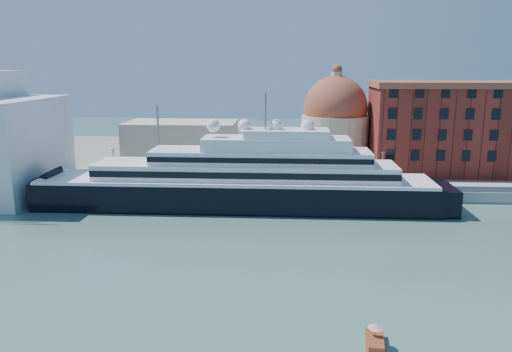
{
  "coord_description": "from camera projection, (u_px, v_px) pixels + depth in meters",
  "views": [
    {
      "loc": [
        9.04,
        -77.45,
        29.4
      ],
      "look_at": [
        3.1,
        18.0,
        7.94
      ],
      "focal_mm": 35.0,
      "sensor_mm": 36.0,
      "label": 1
    }
  ],
  "objects": [
    {
      "name": "ground",
      "position": [
        231.0,
        246.0,
        82.41
      ],
      "size": [
        400.0,
        400.0,
        0.0
      ],
      "primitive_type": "plane",
      "color": "#365E55",
      "rests_on": "ground"
    },
    {
      "name": "superyacht",
      "position": [
        223.0,
        185.0,
        104.0
      ],
      "size": [
        93.58,
        12.97,
        27.97
      ],
      "color": "black",
      "rests_on": "ground"
    },
    {
      "name": "lamp_posts",
      "position": [
        190.0,
        153.0,
        112.45
      ],
      "size": [
        120.8,
        2.4,
        18.0
      ],
      "color": "slate",
      "rests_on": "quay"
    },
    {
      "name": "quay",
      "position": [
        247.0,
        189.0,
        115.25
      ],
      "size": [
        180.0,
        10.0,
        2.5
      ],
      "primitive_type": "cube",
      "color": "gray",
      "rests_on": "ground"
    },
    {
      "name": "service_barge",
      "position": [
        72.0,
        204.0,
        104.12
      ],
      "size": [
        13.45,
        6.33,
        2.91
      ],
      "rotation": [
        0.0,
        0.0,
        -0.16
      ],
      "color": "white",
      "rests_on": "ground"
    },
    {
      "name": "warehouse",
      "position": [
        456.0,
        127.0,
        126.88
      ],
      "size": [
        43.0,
        19.0,
        23.25
      ],
      "color": "maroon",
      "rests_on": "land"
    },
    {
      "name": "church",
      "position": [
        277.0,
        134.0,
        135.84
      ],
      "size": [
        66.0,
        18.0,
        25.5
      ],
      "color": "beige",
      "rests_on": "land"
    },
    {
      "name": "water_taxi",
      "position": [
        375.0,
        345.0,
        52.22
      ],
      "size": [
        2.7,
        6.14,
        2.82
      ],
      "rotation": [
        0.0,
        0.0,
        -0.13
      ],
      "color": "brown",
      "rests_on": "ground"
    },
    {
      "name": "land",
      "position": [
        257.0,
        158.0,
        155.23
      ],
      "size": [
        260.0,
        72.0,
        2.0
      ],
      "primitive_type": "cube",
      "color": "slate",
      "rests_on": "ground"
    },
    {
      "name": "quay_fence",
      "position": [
        245.0,
        186.0,
        110.46
      ],
      "size": [
        180.0,
        0.1,
        1.2
      ],
      "primitive_type": "cube",
      "color": "slate",
      "rests_on": "quay"
    }
  ]
}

